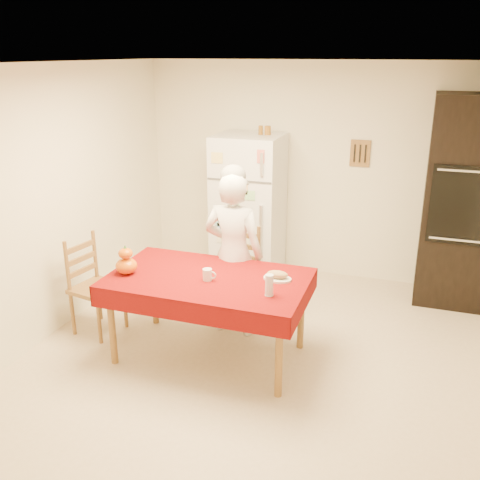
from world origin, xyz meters
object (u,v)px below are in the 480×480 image
at_px(dining_table, 208,284).
at_px(chair_left, 92,281).
at_px(oven_cabinet, 459,203).
at_px(wine_glass, 269,285).
at_px(chair_far, 238,269).
at_px(refrigerator, 249,208).
at_px(seated_woman, 233,254).
at_px(pumpkin_lower, 126,266).
at_px(coffee_mug, 207,275).
at_px(bread_plate, 277,279).

height_order(dining_table, chair_left, chair_left).
bearing_deg(oven_cabinet, dining_table, -136.85).
bearing_deg(wine_glass, chair_left, 171.79).
xyz_separation_m(dining_table, wine_glass, (0.59, -0.18, 0.16)).
xyz_separation_m(chair_far, chair_left, (-1.22, -0.74, 0.00)).
relative_size(refrigerator, chair_far, 1.79).
bearing_deg(chair_far, chair_left, -145.85).
bearing_deg(seated_woman, wine_glass, 130.11).
relative_size(pumpkin_lower, wine_glass, 1.06).
height_order(chair_far, pumpkin_lower, chair_far).
bearing_deg(seated_woman, coffee_mug, 88.71).
bearing_deg(bread_plate, chair_far, 130.74).
relative_size(chair_left, coffee_mug, 9.50).
bearing_deg(seated_woman, chair_far, -76.29).
bearing_deg(refrigerator, oven_cabinet, 1.18).
bearing_deg(refrigerator, coffee_mug, -82.30).
xyz_separation_m(chair_left, pumpkin_lower, (0.54, -0.24, 0.32)).
bearing_deg(wine_glass, bread_plate, 93.05).
relative_size(oven_cabinet, chair_left, 2.32).
bearing_deg(bread_plate, oven_cabinet, 50.54).
distance_m(coffee_mug, pumpkin_lower, 0.72).
xyz_separation_m(seated_woman, coffee_mug, (-0.03, -0.57, 0.02)).
height_order(pumpkin_lower, bread_plate, pumpkin_lower).
height_order(seated_woman, pumpkin_lower, seated_woman).
height_order(oven_cabinet, pumpkin_lower, oven_cabinet).
distance_m(dining_table, pumpkin_lower, 0.73).
distance_m(chair_far, pumpkin_lower, 1.23).
relative_size(seated_woman, coffee_mug, 15.82).
relative_size(wine_glass, bread_plate, 0.73).
distance_m(pumpkin_lower, bread_plate, 1.31).
distance_m(coffee_mug, wine_glass, 0.59).
bearing_deg(wine_glass, coffee_mug, 168.16).
xyz_separation_m(seated_woman, pumpkin_lower, (-0.75, -0.66, 0.04)).
distance_m(dining_table, chair_left, 1.26).
height_order(oven_cabinet, coffee_mug, oven_cabinet).
xyz_separation_m(chair_left, wine_glass, (1.83, -0.26, 0.34)).
xyz_separation_m(dining_table, coffee_mug, (0.02, -0.06, 0.12)).
xyz_separation_m(oven_cabinet, wine_glass, (-1.45, -2.09, -0.25)).
height_order(refrigerator, chair_far, refrigerator).
bearing_deg(chair_left, wine_glass, -87.61).
distance_m(refrigerator, oven_cabinet, 2.29).
bearing_deg(chair_left, dining_table, -83.18).
relative_size(chair_left, pumpkin_lower, 5.09).
relative_size(refrigerator, chair_left, 1.79).
distance_m(coffee_mug, bread_plate, 0.59).
bearing_deg(seated_woman, bread_plate, 146.63).
bearing_deg(pumpkin_lower, wine_glass, -1.25).
distance_m(refrigerator, seated_woman, 1.39).
height_order(chair_far, coffee_mug, chair_far).
distance_m(oven_cabinet, bread_plate, 2.32).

